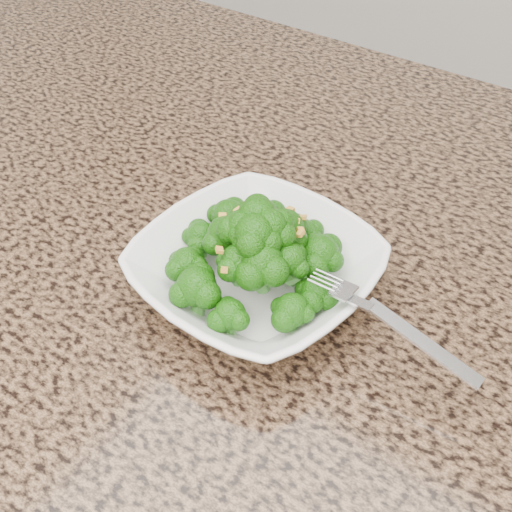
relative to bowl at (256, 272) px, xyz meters
The scene contains 6 objects.
cabinet 0.51m from the bowl, 154.84° to the left, with size 1.55×0.95×0.87m, color #3B2518.
granite_counter 0.12m from the bowl, 154.84° to the left, with size 1.64×1.04×0.03m, color brown.
bowl is the anchor object (origin of this frame).
broccoli_pile 0.06m from the bowl, ahead, with size 0.20×0.20×0.07m, color #1B5F0A, non-canonical shape.
garlic_topping 0.10m from the bowl, ahead, with size 0.12×0.12×0.01m, color gold, non-canonical shape.
fork 0.13m from the bowl, ahead, with size 0.19×0.03×0.01m, color silver, non-canonical shape.
Camera 1 is at (0.36, -0.12, 1.38)m, focal length 45.00 mm.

